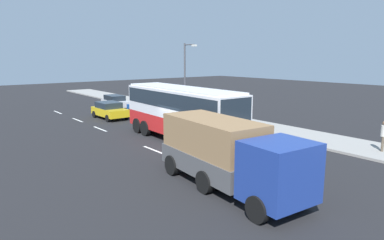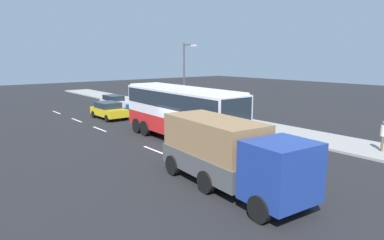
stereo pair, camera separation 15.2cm
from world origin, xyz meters
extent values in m
plane|color=black|center=(0.00, 0.00, 0.00)|extent=(120.00, 120.00, 0.00)
cube|color=gray|center=(0.00, 8.14, 0.07)|extent=(80.00, 4.00, 0.15)
cube|color=white|center=(-18.13, -2.03, 0.00)|extent=(2.40, 0.16, 0.01)
cube|color=white|center=(-12.51, -2.03, 0.00)|extent=(2.40, 0.16, 0.01)
cube|color=white|center=(-7.57, -2.03, 0.00)|extent=(2.40, 0.16, 0.01)
cube|color=white|center=(0.43, -2.03, 0.00)|extent=(2.40, 0.16, 0.01)
cube|color=white|center=(4.19, -2.03, 0.00)|extent=(2.40, 0.16, 0.01)
cube|color=white|center=(8.38, -2.03, 0.00)|extent=(2.40, 0.16, 0.01)
cube|color=red|center=(-0.40, 0.65, 1.11)|extent=(10.63, 2.89, 1.12)
cube|color=silver|center=(-0.40, 0.65, 2.59)|extent=(10.63, 2.89, 1.83)
cube|color=#1E2833|center=(-0.40, 0.65, 2.85)|extent=(10.42, 2.91, 1.01)
cube|color=#1E2833|center=(4.81, 0.44, 2.68)|extent=(0.21, 2.27, 1.47)
cube|color=silver|center=(-0.40, 0.65, 3.56)|extent=(10.20, 2.72, 0.12)
cylinder|color=black|center=(3.31, 1.69, 0.55)|extent=(1.11, 0.34, 1.10)
cylinder|color=black|center=(3.22, -0.68, 0.55)|extent=(1.11, 0.34, 1.10)
cylinder|color=black|center=(-3.22, 1.95, 0.55)|extent=(1.11, 0.34, 1.10)
cylinder|color=black|center=(-3.32, -0.42, 0.55)|extent=(1.11, 0.34, 1.10)
cylinder|color=black|center=(-4.42, 2.00, 0.55)|extent=(1.11, 0.34, 1.10)
cylinder|color=black|center=(-4.52, -0.37, 0.55)|extent=(1.11, 0.34, 1.10)
cube|color=navy|center=(10.42, -3.08, 1.57)|extent=(2.28, 2.52, 2.17)
cube|color=#4C4C4F|center=(6.54, -2.73, 0.93)|extent=(5.50, 2.81, 0.90)
cube|color=olive|center=(6.54, -2.73, 2.14)|extent=(5.28, 2.69, 1.51)
cylinder|color=black|center=(10.66, -1.97, 0.48)|extent=(0.98, 0.36, 0.96)
cylinder|color=black|center=(10.46, -4.21, 0.48)|extent=(0.98, 0.36, 0.96)
cylinder|color=black|center=(7.58, -1.70, 0.48)|extent=(0.98, 0.36, 0.96)
cylinder|color=black|center=(7.38, -3.94, 0.48)|extent=(0.98, 0.36, 0.96)
cylinder|color=black|center=(4.89, -1.46, 0.48)|extent=(0.98, 0.36, 0.96)
cylinder|color=black|center=(4.69, -3.70, 0.48)|extent=(0.98, 0.36, 0.96)
cube|color=silver|center=(-17.00, 3.96, 0.60)|extent=(4.70, 1.93, 0.56)
cube|color=black|center=(-17.38, 3.98, 1.15)|extent=(2.61, 1.69, 0.54)
cylinder|color=black|center=(-15.31, 4.69, 0.32)|extent=(0.65, 0.23, 0.64)
cylinder|color=black|center=(-15.39, 3.07, 0.32)|extent=(0.65, 0.23, 0.64)
cylinder|color=black|center=(-18.62, 4.86, 0.32)|extent=(0.65, 0.23, 0.64)
cylinder|color=black|center=(-18.70, 3.23, 0.32)|extent=(0.65, 0.23, 0.64)
cube|color=gold|center=(-11.39, 0.62, 0.65)|extent=(4.13, 1.95, 0.66)
cube|color=#1E2833|center=(-11.61, 0.61, 1.25)|extent=(2.28, 1.77, 0.54)
cylinder|color=black|center=(-10.00, 1.54, 0.32)|extent=(0.64, 0.21, 0.64)
cylinder|color=black|center=(-9.98, -0.27, 0.32)|extent=(0.64, 0.21, 0.64)
cylinder|color=black|center=(-12.81, 1.51, 0.32)|extent=(0.64, 0.21, 0.64)
cylinder|color=black|center=(-12.78, -0.31, 0.32)|extent=(0.64, 0.21, 0.64)
cube|color=#194799|center=(-10.70, 3.96, 0.65)|extent=(4.32, 1.74, 0.66)
cube|color=#1E2833|center=(-11.01, 3.96, 1.26)|extent=(2.38, 1.59, 0.58)
cylinder|color=black|center=(-9.20, 4.79, 0.32)|extent=(0.64, 0.20, 0.64)
cylinder|color=black|center=(-9.19, 3.15, 0.32)|extent=(0.64, 0.20, 0.64)
cylinder|color=black|center=(-12.21, 4.77, 0.32)|extent=(0.64, 0.20, 0.64)
cylinder|color=black|center=(-12.20, 3.13, 0.32)|extent=(0.64, 0.20, 0.64)
cylinder|color=brown|center=(9.37, 8.00, 0.59)|extent=(0.14, 0.14, 0.89)
cylinder|color=brown|center=(9.32, 8.15, 0.59)|extent=(0.14, 0.14, 0.89)
cylinder|color=beige|center=(9.34, 8.07, 1.37)|extent=(0.32, 0.32, 0.67)
sphere|color=brown|center=(9.34, 8.07, 1.82)|extent=(0.24, 0.24, 0.24)
cylinder|color=#47474C|center=(-7.91, 6.65, 3.50)|extent=(0.16, 0.16, 6.70)
cylinder|color=#47474C|center=(-7.21, 6.65, 6.70)|extent=(1.40, 0.10, 0.10)
cube|color=silver|center=(-6.51, 6.65, 6.60)|extent=(0.50, 0.24, 0.16)
camera|label=1|loc=(17.57, -12.67, 5.56)|focal=31.88mm
camera|label=2|loc=(17.48, -12.79, 5.56)|focal=31.88mm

